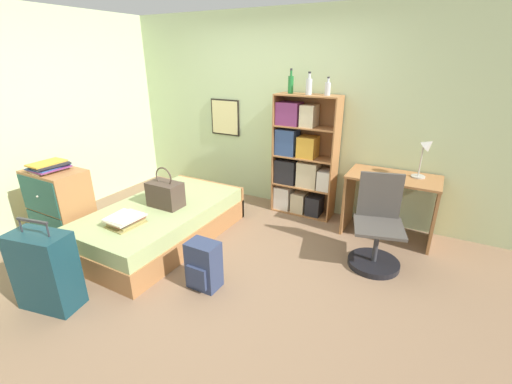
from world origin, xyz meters
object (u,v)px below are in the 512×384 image
object	(u,v)px
book_stack_on_bed	(126,220)
desk	(391,196)
dresser	(61,207)
bottle_brown	(309,86)
magazine_pile_on_dresser	(48,166)
bed	(163,222)
desk_lamp	(426,151)
handbag	(165,194)
backpack	(204,265)
bottle_green	(291,84)
desk_chair	(376,238)
suitcase	(46,271)
bottle_clear	(328,88)
bookcase	(300,161)

from	to	relation	value
book_stack_on_bed	desk	bearing A→B (deg)	39.37
dresser	bottle_brown	world-z (taller)	bottle_brown
bottle_brown	desk	size ratio (longest dim) A/B	0.27
magazine_pile_on_dresser	bottle_brown	size ratio (longest dim) A/B	1.40
bed	desk_lamp	size ratio (longest dim) A/B	4.15
handbag	bottle_brown	distance (m)	2.13
dresser	backpack	world-z (taller)	dresser
handbag	bottle_green	size ratio (longest dim) A/B	1.57
dresser	desk_chair	distance (m)	3.48
suitcase	desk_lamp	world-z (taller)	desk_lamp
bottle_green	desk	size ratio (longest dim) A/B	0.30
bottle_green	backpack	world-z (taller)	bottle_green
desk	desk_chair	size ratio (longest dim) A/B	1.07
handbag	bottle_green	bearing A→B (deg)	59.01
book_stack_on_bed	dresser	bearing A→B (deg)	-175.96
magazine_pile_on_dresser	desk_lamp	bearing A→B (deg)	29.97
book_stack_on_bed	bottle_green	world-z (taller)	bottle_green
bottle_green	bottle_brown	world-z (taller)	bottle_green
desk	desk_chair	distance (m)	0.73
desk_lamp	backpack	size ratio (longest dim) A/B	1.02
bottle_green	dresser	bearing A→B (deg)	-132.35
dresser	bottle_clear	world-z (taller)	bottle_clear
magazine_pile_on_dresser	desk_chair	size ratio (longest dim) A/B	0.40
book_stack_on_bed	bottle_green	bearing A→B (deg)	65.45
book_stack_on_bed	bookcase	xyz separation A→B (m)	(1.09, 1.99, 0.25)
magazine_pile_on_dresser	bottle_green	size ratio (longest dim) A/B	1.26
bookcase	magazine_pile_on_dresser	bearing A→B (deg)	-135.13
bed	desk_chair	size ratio (longest dim) A/B	2.06
handbag	desk_chair	bearing A→B (deg)	15.76
book_stack_on_bed	bottle_clear	world-z (taller)	bottle_clear
bed	desk_chair	distance (m)	2.38
handbag	bottle_green	world-z (taller)	bottle_green
dresser	desk_lamp	xyz separation A→B (m)	(3.53, 2.03, 0.63)
dresser	desk_chair	size ratio (longest dim) A/B	0.92
suitcase	desk	bearing A→B (deg)	49.32
bookcase	bottle_green	size ratio (longest dim) A/B	5.34
bottle_green	desk_chair	xyz separation A→B (m)	(1.36, -0.82, -1.41)
handbag	suitcase	bearing A→B (deg)	-93.57
bookcase	backpack	xyz separation A→B (m)	(-0.14, -1.98, -0.50)
magazine_pile_on_dresser	desk_chair	xyz separation A→B (m)	(3.27, 1.26, -0.62)
backpack	suitcase	bearing A→B (deg)	-139.86
desk_lamp	bottle_clear	bearing A→B (deg)	177.99
bookcase	backpack	size ratio (longest dim) A/B	3.45
suitcase	desk	world-z (taller)	suitcase
magazine_pile_on_dresser	dresser	bearing A→B (deg)	35.39
suitcase	magazine_pile_on_dresser	world-z (taller)	magazine_pile_on_dresser
bed	bottle_brown	xyz separation A→B (m)	(1.18, 1.44, 1.48)
bottle_clear	desk_chair	world-z (taller)	bottle_clear
bottle_green	desk_lamp	xyz separation A→B (m)	(1.64, -0.04, -0.63)
bookcase	book_stack_on_bed	bearing A→B (deg)	-118.73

